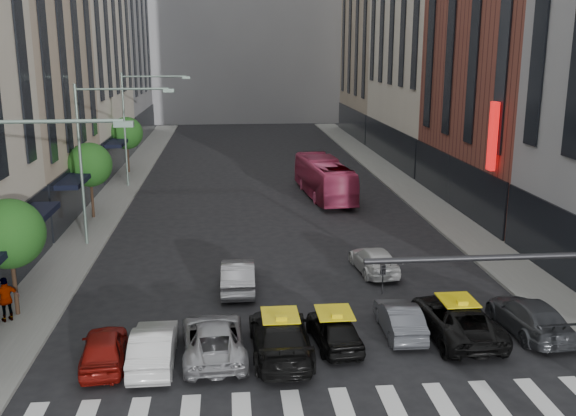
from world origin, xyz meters
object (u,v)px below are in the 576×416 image
object	(u,v)px
taxi_left	(280,335)
taxi_center	(334,329)
car_white_front	(154,346)
pedestrian_far	(6,299)
streetlamp_far	(136,114)
bus	(324,178)
car_red	(104,348)
streetlamp_mid	(97,143)

from	to	relation	value
taxi_left	taxi_center	bearing A→B (deg)	-165.46
car_white_front	pedestrian_far	distance (m)	7.52
streetlamp_far	car_white_front	distance (m)	31.47
car_white_front	bus	size ratio (longest dim) A/B	0.40
car_red	car_white_front	distance (m)	1.76
pedestrian_far	car_white_front	bearing A→B (deg)	110.30
taxi_center	pedestrian_far	world-z (taller)	pedestrian_far
pedestrian_far	taxi_left	bearing A→B (deg)	124.01
taxi_left	car_red	bearing A→B (deg)	1.33
streetlamp_far	taxi_center	world-z (taller)	streetlamp_far
car_white_front	bus	xyz separation A→B (m)	(9.98, 25.70, 0.77)
streetlamp_far	bus	distance (m)	15.87
bus	streetlamp_far	bearing A→B (deg)	-24.33
car_white_front	taxi_center	bearing A→B (deg)	-172.93
car_red	bus	world-z (taller)	bus
car_red	pedestrian_far	xyz separation A→B (m)	(-4.57, 3.93, 0.43)
taxi_center	streetlamp_mid	bearing A→B (deg)	-57.26
streetlamp_far	car_white_front	bearing A→B (deg)	-81.84
taxi_center	streetlamp_far	bearing A→B (deg)	-75.56
car_red	taxi_left	xyz separation A→B (m)	(6.32, 0.21, 0.11)
streetlamp_mid	car_red	world-z (taller)	streetlamp_mid
streetlamp_mid	taxi_center	bearing A→B (deg)	-51.36
car_white_front	taxi_center	distance (m)	6.72
taxi_left	streetlamp_far	bearing A→B (deg)	-74.17
car_white_front	bus	bearing A→B (deg)	-111.76
taxi_left	taxi_center	distance (m)	2.18
streetlamp_far	car_red	size ratio (longest dim) A/B	2.34
taxi_left	pedestrian_far	bearing A→B (deg)	-19.47
taxi_left	bus	size ratio (longest dim) A/B	0.50
streetlamp_mid	car_white_front	bearing A→B (deg)	-73.35
car_red	car_white_front	bearing A→B (deg)	171.01
car_red	bus	bearing A→B (deg)	-120.12
streetlamp_far	taxi_left	distance (m)	32.11
car_red	pedestrian_far	world-z (taller)	pedestrian_far
streetlamp_far	bus	bearing A→B (deg)	-19.26
pedestrian_far	streetlamp_far	bearing A→B (deg)	-131.24
car_white_front	taxi_left	world-z (taller)	taxi_left
taxi_left	taxi_center	size ratio (longest dim) A/B	1.38
streetlamp_mid	car_white_front	xyz separation A→B (m)	(4.40, -14.73, -5.21)
bus	pedestrian_far	distance (m)	27.11
streetlamp_mid	pedestrian_far	distance (m)	11.88
streetlamp_mid	pedestrian_far	bearing A→B (deg)	-100.20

